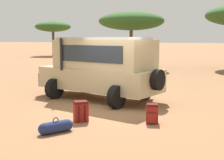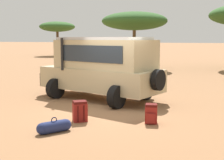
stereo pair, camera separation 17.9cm
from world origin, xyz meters
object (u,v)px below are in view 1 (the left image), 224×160
Objects in this scene: safari_vehicle at (101,67)px; acacia_tree_left_mid at (131,21)px; backpack_cluster_center at (152,114)px; acacia_tree_far_left at (53,27)px; backpack_beside_front_wheel at (81,111)px; duffel_bag_low_black_case at (56,127)px.

acacia_tree_left_mid reaches higher than safari_vehicle.
acacia_tree_far_left is (-21.66, 29.19, 3.71)m from backpack_cluster_center.
backpack_beside_front_wheel is at bearing -56.52° from acacia_tree_far_left.
safari_vehicle is at bearing 135.63° from backpack_cluster_center.
backpack_cluster_center is 2.73m from duffel_bag_low_black_case.
duffel_bag_low_black_case is at bearing -78.12° from acacia_tree_left_mid.
acacia_tree_far_left reaches higher than duffel_bag_low_black_case.
backpack_beside_front_wheel is at bearing -76.93° from acacia_tree_left_mid.
acacia_tree_far_left reaches higher than backpack_cluster_center.
safari_vehicle reaches higher than duffel_bag_low_black_case.
safari_vehicle is at bearing 103.34° from backpack_beside_front_wheel.
duffel_bag_low_black_case is (-0.08, -1.22, -0.14)m from backpack_beside_front_wheel.
duffel_bag_low_black_case is at bearing -57.68° from acacia_tree_far_left.
acacia_tree_far_left is (-18.91, 26.51, 2.69)m from safari_vehicle.
safari_vehicle is 1.06× the size of acacia_tree_left_mid.
safari_vehicle is 3.50m from backpack_beside_front_wheel.
acacia_tree_far_left is (-19.69, 29.77, 3.69)m from backpack_beside_front_wheel.
backpack_cluster_center is at bearing -44.37° from safari_vehicle.
backpack_cluster_center is 0.66× the size of duffel_bag_low_black_case.
acacia_tree_far_left reaches higher than backpack_beside_front_wheel.
acacia_tree_left_mid is (-3.63, 15.62, 3.43)m from backpack_beside_front_wheel.
duffel_bag_low_black_case is at bearing -138.87° from backpack_cluster_center.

